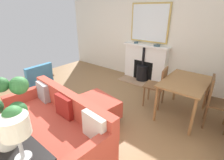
{
  "coord_description": "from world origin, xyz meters",
  "views": [
    {
      "loc": [
        1.76,
        2.41,
        1.92
      ],
      "look_at": [
        -0.61,
        0.5,
        0.61
      ],
      "focal_mm": 26.52,
      "sensor_mm": 36.0,
      "label": 1
    }
  ],
  "objects": [
    {
      "name": "mirror_over_mantel",
      "position": [
        -2.4,
        0.31,
        1.58
      ],
      "size": [
        0.04,
        1.08,
        0.99
      ],
      "color": "tan"
    },
    {
      "name": "dining_chair_by_back_wall",
      "position": [
        -1.2,
        2.23,
        0.54
      ],
      "size": [
        0.45,
        0.45,
        0.91
      ],
      "color": "brown",
      "rests_on": "ground"
    },
    {
      "name": "dining_chair_near_fireplace",
      "position": [
        -1.22,
        1.23,
        0.52
      ],
      "size": [
        0.45,
        0.45,
        0.86
      ],
      "color": "brown",
      "rests_on": "ground"
    },
    {
      "name": "fireplace",
      "position": [
        -2.3,
        0.31,
        0.45
      ],
      "size": [
        0.61,
        1.31,
        1.03
      ],
      "color": "#9E7A5B",
      "rests_on": "ground"
    },
    {
      "name": "ground_plane",
      "position": [
        0.0,
        0.0,
        -0.0
      ],
      "size": [
        4.98,
        5.32,
        0.01
      ],
      "primitive_type": "cube",
      "color": "olive"
    },
    {
      "name": "table_lamp_far_end",
      "position": [
        1.43,
        1.16,
        1.06
      ],
      "size": [
        0.23,
        0.23,
        0.44
      ],
      "color": "#B2B2B7",
      "rests_on": "console_table"
    },
    {
      "name": "dining_table",
      "position": [
        -1.21,
        1.73,
        0.63
      ],
      "size": [
        1.1,
        0.73,
        0.72
      ],
      "color": "olive",
      "rests_on": "ground"
    },
    {
      "name": "mantel_bowl_near",
      "position": [
        -2.31,
        -0.0,
        1.05
      ],
      "size": [
        0.12,
        0.12,
        0.04
      ],
      "color": "#334C56",
      "rests_on": "fireplace"
    },
    {
      "name": "ottoman",
      "position": [
        -0.07,
        0.56,
        0.25
      ],
      "size": [
        0.74,
        0.85,
        0.42
      ],
      "color": "#B2B2B7",
      "rests_on": "ground"
    },
    {
      "name": "mantel_bowl_far",
      "position": [
        -2.31,
        0.62,
        1.05
      ],
      "size": [
        0.16,
        0.16,
        0.04
      ],
      "color": "#334C56",
      "rests_on": "fireplace"
    },
    {
      "name": "sofa",
      "position": [
        0.72,
        0.51,
        0.34
      ],
      "size": [
        0.94,
        1.99,
        0.77
      ],
      "color": "#B2B2B7",
      "rests_on": "ground"
    },
    {
      "name": "armchair_accent",
      "position": [
        0.16,
        -1.07,
        0.47
      ],
      "size": [
        0.7,
        0.61,
        0.82
      ],
      "color": "brown",
      "rests_on": "ground"
    },
    {
      "name": "potted_plant",
      "position": [
        1.42,
        0.91,
        1.12
      ],
      "size": [
        0.52,
        0.48,
        0.64
      ],
      "color": "silver",
      "rests_on": "console_table"
    },
    {
      "name": "wall_left",
      "position": [
        -2.49,
        0.0,
        1.31
      ],
      "size": [
        0.12,
        5.32,
        2.61
      ],
      "primitive_type": "cube",
      "color": "beige",
      "rests_on": "ground"
    }
  ]
}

